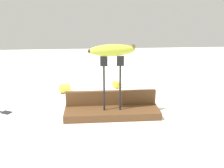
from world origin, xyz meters
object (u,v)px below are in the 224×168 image
at_px(fork_stand_center, 112,79).
at_px(fork_fallen_far, 128,100).
at_px(banana_chunk_far, 117,85).
at_px(banana_raised_center, 112,50).
at_px(banana_chunk_near, 65,88).

distance_m(fork_stand_center, fork_fallen_far, 0.23).
bearing_deg(banana_chunk_far, banana_raised_center, -98.49).
height_order(banana_raised_center, fork_fallen_far, banana_raised_center).
height_order(fork_stand_center, banana_raised_center, banana_raised_center).
height_order(fork_fallen_far, banana_chunk_near, banana_chunk_near).
bearing_deg(banana_raised_center, banana_chunk_far, 81.51).
xyz_separation_m(fork_fallen_far, banana_chunk_far, (-0.03, 0.19, 0.01)).
relative_size(fork_stand_center, banana_raised_center, 1.19).
bearing_deg(banana_chunk_near, banana_chunk_far, 11.06).
bearing_deg(banana_chunk_far, banana_chunk_near, -168.94).
height_order(banana_chunk_near, banana_chunk_far, banana_chunk_near).
bearing_deg(banana_chunk_far, fork_stand_center, -98.48).
bearing_deg(banana_raised_center, fork_stand_center, 7.67).
bearing_deg(fork_fallen_far, banana_raised_center, -117.45).
distance_m(banana_raised_center, banana_chunk_far, 0.42).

